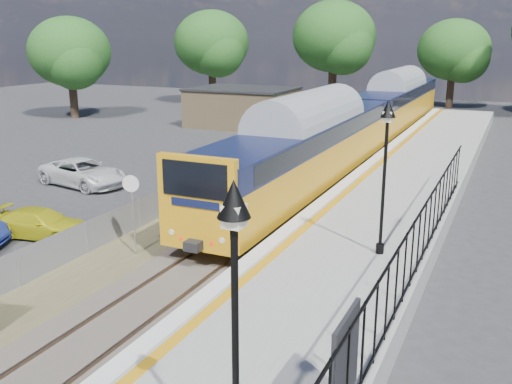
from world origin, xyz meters
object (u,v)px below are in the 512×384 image
Objects in this scene: train at (365,117)px; victorian_lamp_south at (234,269)px; car_yellow at (41,223)px; victorian_lamp_north at (386,142)px; car_white at (83,173)px; speed_sign at (132,201)px.

victorian_lamp_south is at bearing -79.14° from train.
victorian_lamp_north is at bearing -93.74° from car_yellow.
car_white is (-16.15, 15.23, -3.63)m from victorian_lamp_south.
victorian_lamp_south is at bearing -62.66° from speed_sign.
car_yellow is (-6.96, -20.01, -1.81)m from train.
train reaches higher than car_yellow.
speed_sign is at bearing -97.53° from train.
car_white is at bearing 19.49° from car_yellow.
victorian_lamp_south reaches higher than speed_sign.
speed_sign reaches higher than car_yellow.
car_yellow is at bearing 162.50° from speed_sign.
car_yellow is at bearing -173.80° from victorian_lamp_north.
victorian_lamp_south is 29.27m from train.
train is at bearing 66.23° from speed_sign.
victorian_lamp_south is at bearing -123.48° from car_white.
train is at bearing 100.86° from victorian_lamp_south.
victorian_lamp_north is 8.42m from speed_sign.
victorian_lamp_south is 22.49m from car_white.
victorian_lamp_south is at bearing -134.78° from car_yellow.
victorian_lamp_north is 12.89m from car_yellow.
speed_sign is at bearing 133.57° from victorian_lamp_south.
speed_sign is 0.77× the size of car_yellow.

